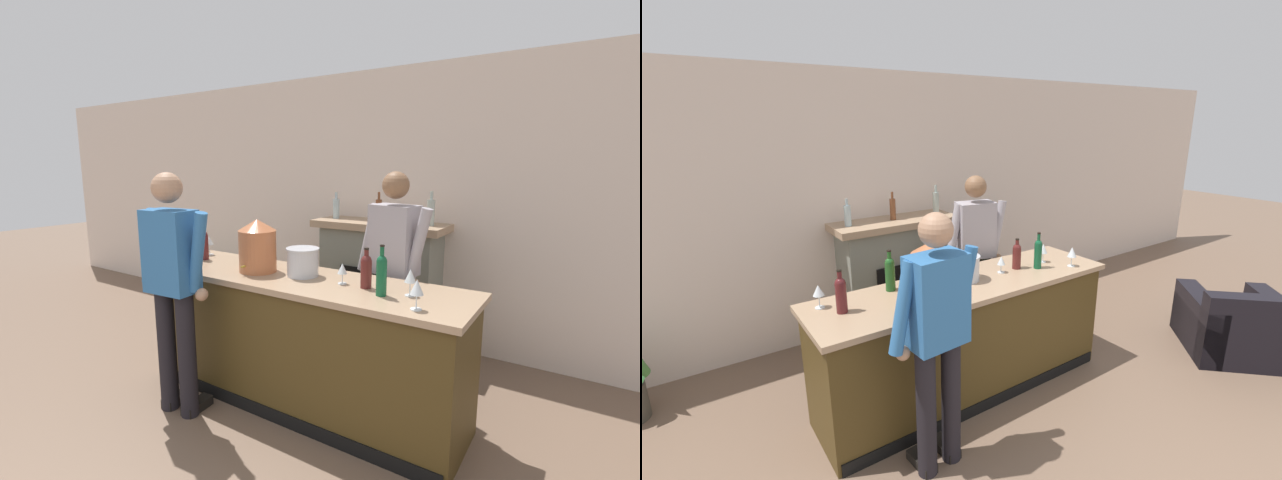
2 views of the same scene
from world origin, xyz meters
TOP-DOWN VIEW (x-y plane):
  - wall_back_panel at (0.00, 4.31)m, footprint 12.00×0.07m
  - bar_counter at (-0.19, 2.69)m, footprint 2.59×0.72m
  - fireplace_stone at (-0.17, 4.05)m, footprint 1.32×0.52m
  - potted_plant_corner at (-2.60, 3.86)m, footprint 0.36×0.39m
  - person_customer at (-0.84, 2.09)m, footprint 0.66×0.33m
  - person_bartender at (0.32, 3.26)m, footprint 0.65×0.36m
  - copper_dispenser at (-0.55, 2.66)m, footprint 0.30×0.33m
  - ice_bucket_steel at (-0.18, 2.74)m, footprint 0.25×0.25m
  - wine_bottle_burgundy_dark at (0.52, 2.61)m, footprint 0.07×0.07m
  - wine_bottle_port_short at (-1.22, 2.72)m, footprint 0.08×0.08m
  - wine_bottle_chardonnay_pale at (0.36, 2.71)m, footprint 0.08×0.08m
  - wine_bottle_cabernet_heavy at (-0.78, 2.89)m, footprint 0.08×0.08m
  - wine_glass_by_dispenser at (0.68, 2.70)m, footprint 0.08×0.08m
  - wine_glass_mid_counter at (0.18, 2.71)m, footprint 0.07×0.07m
  - wine_glass_near_bucket at (0.80, 2.47)m, footprint 0.08×0.08m
  - wine_glass_back_row at (-1.33, 2.88)m, footprint 0.08×0.08m

SIDE VIEW (x-z plane):
  - potted_plant_corner at x=-2.60m, z-range -0.06..0.67m
  - bar_counter at x=-0.19m, z-range 0.00..0.99m
  - fireplace_stone at x=-0.17m, z-range -0.15..1.42m
  - person_customer at x=-0.84m, z-range 0.10..1.85m
  - person_bartender at x=0.32m, z-range 0.10..1.85m
  - wine_glass_mid_counter at x=0.18m, z-range 1.02..1.17m
  - ice_bucket_steel at x=-0.18m, z-range 0.99..1.20m
  - wine_bottle_chardonnay_pale at x=0.36m, z-range 0.98..1.25m
  - wine_glass_by_dispenser at x=0.68m, z-range 1.03..1.20m
  - wine_glass_back_row at x=-1.33m, z-range 1.03..1.20m
  - wine_glass_near_bucket at x=0.80m, z-range 1.03..1.21m
  - wine_bottle_port_short at x=-1.22m, z-range 0.97..1.29m
  - wine_bottle_burgundy_dark at x=0.52m, z-range 0.97..1.30m
  - wine_bottle_cabernet_heavy at x=-0.78m, z-range 0.97..1.30m
  - copper_dispenser at x=-0.55m, z-range 0.99..1.40m
  - wall_back_panel at x=0.00m, z-range 0.00..2.75m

